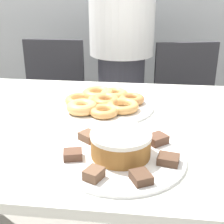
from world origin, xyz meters
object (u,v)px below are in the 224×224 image
Objects in this scene: plate_cake at (121,157)px; office_chair_left at (51,115)px; plate_donuts at (106,106)px; frosted_cake at (121,144)px; person_standing at (122,47)px; office_chair_right at (189,122)px.

office_chair_left is at bearing 117.34° from plate_cake.
plate_donuts is at bearing 103.82° from plate_cake.
frosted_cake is at bearing -63.39° from office_chair_left.
person_standing is at bearing 95.06° from frosted_cake.
office_chair_left is (-0.45, -0.10, -0.44)m from person_standing.
person_standing is 1.85× the size of office_chair_right.
person_standing is 4.40× the size of plate_donuts.
person_standing is at bearing 95.06° from plate_cake.
office_chair_right is (0.89, -0.00, 0.00)m from office_chair_left.
office_chair_right is 2.46× the size of plate_cake.
person_standing is 0.79m from plate_donuts.
frosted_cake is (0.00, 0.00, 0.04)m from plate_cake.
plate_donuts is (-0.09, 0.38, 0.00)m from plate_cake.
office_chair_right is 2.38× the size of plate_donuts.
person_standing is at bearing 154.54° from office_chair_right.
office_chair_right is (0.44, -0.10, -0.44)m from person_standing.
plate_donuts is (0.01, -0.79, -0.09)m from person_standing.
office_chair_left reaches higher than plate_donuts.
person_standing reaches higher than office_chair_right.
plate_cake is 0.39m from plate_donuts.
office_chair_left and office_chair_right have the same top height.
office_chair_left is 0.90m from plate_donuts.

